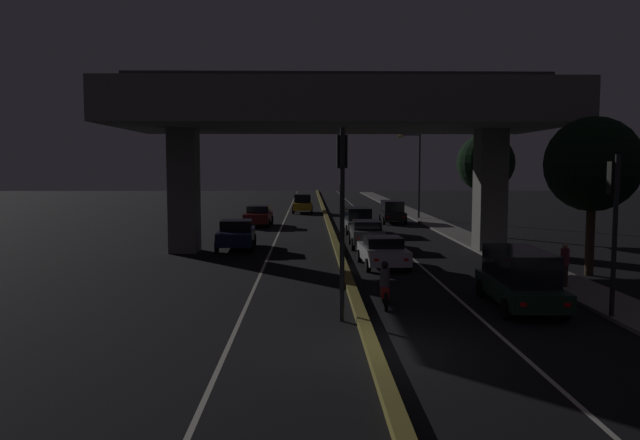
# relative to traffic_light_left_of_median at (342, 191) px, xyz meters

# --- Properties ---
(ground_plane) EXTENTS (200.00, 200.00, 0.00)m
(ground_plane) POSITION_rel_traffic_light_left_of_median_xyz_m (0.57, -3.05, -3.79)
(ground_plane) COLOR black
(lane_line_left_inner) EXTENTS (0.12, 126.00, 0.00)m
(lane_line_left_inner) POSITION_rel_traffic_light_left_of_median_xyz_m (-2.98, 31.95, -3.79)
(lane_line_left_inner) COLOR beige
(lane_line_left_inner) RESTS_ON ground_plane
(lane_line_right_inner) EXTENTS (0.12, 126.00, 0.00)m
(lane_line_right_inner) POSITION_rel_traffic_light_left_of_median_xyz_m (4.12, 31.95, -3.79)
(lane_line_right_inner) COLOR beige
(lane_line_right_inner) RESTS_ON ground_plane
(median_divider) EXTENTS (0.34, 126.00, 0.22)m
(median_divider) POSITION_rel_traffic_light_left_of_median_xyz_m (0.57, 31.95, -3.68)
(median_divider) COLOR olive
(median_divider) RESTS_ON ground_plane
(sidewalk_right) EXTENTS (2.07, 126.00, 0.12)m
(sidewalk_right) POSITION_rel_traffic_light_left_of_median_xyz_m (8.83, 24.95, -3.73)
(sidewalk_right) COLOR gray
(sidewalk_right) RESTS_ON ground_plane
(elevated_overpass) EXTENTS (22.41, 10.66, 9.36)m
(elevated_overpass) POSITION_rel_traffic_light_left_of_median_xyz_m (0.57, 14.80, 3.44)
(elevated_overpass) COLOR slate
(elevated_overpass) RESTS_ON ground_plane
(traffic_light_left_of_median) EXTENTS (0.30, 0.49, 5.58)m
(traffic_light_left_of_median) POSITION_rel_traffic_light_left_of_median_xyz_m (0.00, 0.00, 0.00)
(traffic_light_left_of_median) COLOR black
(traffic_light_left_of_median) RESTS_ON ground_plane
(traffic_light_right_of_median) EXTENTS (0.30, 0.49, 4.83)m
(traffic_light_right_of_median) POSITION_rel_traffic_light_left_of_median_xyz_m (7.90, 0.01, -0.49)
(traffic_light_right_of_median) COLOR black
(traffic_light_right_of_median) RESTS_ON ground_plane
(street_lamp) EXTENTS (1.94, 0.32, 7.27)m
(street_lamp) POSITION_rel_traffic_light_left_of_median_xyz_m (8.13, 34.74, 0.53)
(street_lamp) COLOR #2D2D30
(street_lamp) RESTS_ON ground_plane
(car_dark_green_lead) EXTENTS (2.05, 4.79, 1.84)m
(car_dark_green_lead) POSITION_rel_traffic_light_left_of_median_xyz_m (5.77, 1.66, -2.82)
(car_dark_green_lead) COLOR black
(car_dark_green_lead) RESTS_ON ground_plane
(car_white_second) EXTENTS (2.11, 4.33, 1.36)m
(car_white_second) POSITION_rel_traffic_light_left_of_median_xyz_m (2.36, 9.72, -3.10)
(car_white_second) COLOR silver
(car_white_second) RESTS_ON ground_plane
(car_grey_third) EXTENTS (1.89, 4.22, 1.50)m
(car_grey_third) POSITION_rel_traffic_light_left_of_median_xyz_m (2.25, 16.48, -2.99)
(car_grey_third) COLOR #515459
(car_grey_third) RESTS_ON ground_plane
(car_silver_fourth) EXTENTS (2.09, 4.12, 1.70)m
(car_silver_fourth) POSITION_rel_traffic_light_left_of_median_xyz_m (2.37, 24.23, -2.88)
(car_silver_fourth) COLOR gray
(car_silver_fourth) RESTS_ON ground_plane
(car_black_fifth) EXTENTS (1.87, 4.09, 1.78)m
(car_black_fifth) POSITION_rel_traffic_light_left_of_median_xyz_m (5.67, 31.22, -2.85)
(car_black_fifth) COLOR black
(car_black_fifth) RESTS_ON ground_plane
(car_dark_blue_lead_oncoming) EXTENTS (2.20, 4.49, 1.57)m
(car_dark_blue_lead_oncoming) POSITION_rel_traffic_light_left_of_median_xyz_m (-4.91, 16.00, -3.00)
(car_dark_blue_lead_oncoming) COLOR #141938
(car_dark_blue_lead_oncoming) RESTS_ON ground_plane
(car_dark_red_second_oncoming) EXTENTS (2.08, 4.32, 1.52)m
(car_dark_red_second_oncoming) POSITION_rel_traffic_light_left_of_median_xyz_m (-4.74, 28.97, -3.02)
(car_dark_red_second_oncoming) COLOR #591414
(car_dark_red_second_oncoming) RESTS_ON ground_plane
(car_taxi_yellow_third_oncoming) EXTENTS (1.96, 4.09, 1.80)m
(car_taxi_yellow_third_oncoming) POSITION_rel_traffic_light_left_of_median_xyz_m (-1.53, 42.30, -2.86)
(car_taxi_yellow_third_oncoming) COLOR gold
(car_taxi_yellow_third_oncoming) RESTS_ON ground_plane
(motorcycle_red_filtering_near) EXTENTS (0.34, 1.80, 1.48)m
(motorcycle_red_filtering_near) POSITION_rel_traffic_light_left_of_median_xyz_m (1.47, 1.76, -3.16)
(motorcycle_red_filtering_near) COLOR black
(motorcycle_red_filtering_near) RESTS_ON ground_plane
(pedestrian_on_sidewalk) EXTENTS (0.30, 0.30, 1.60)m
(pedestrian_on_sidewalk) POSITION_rel_traffic_light_left_of_median_xyz_m (8.34, 4.39, -2.86)
(pedestrian_on_sidewalk) COLOR #2D261E
(pedestrian_on_sidewalk) RESTS_ON sidewalk_right
(roadside_tree_kerbside_near) EXTENTS (3.87, 3.87, 6.52)m
(roadside_tree_kerbside_near) POSITION_rel_traffic_light_left_of_median_xyz_m (10.61, 7.37, 0.77)
(roadside_tree_kerbside_near) COLOR #38281C
(roadside_tree_kerbside_near) RESTS_ON ground_plane
(roadside_tree_kerbside_mid) EXTENTS (3.67, 3.67, 6.56)m
(roadside_tree_kerbside_mid) POSITION_rel_traffic_light_left_of_median_xyz_m (10.38, 21.94, 0.91)
(roadside_tree_kerbside_mid) COLOR #2D2116
(roadside_tree_kerbside_mid) RESTS_ON ground_plane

